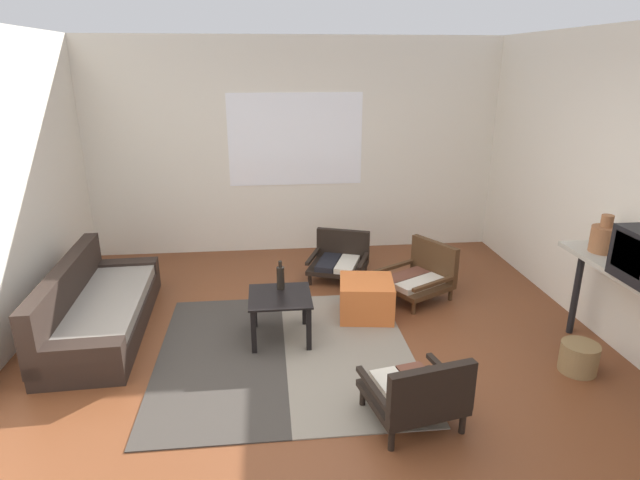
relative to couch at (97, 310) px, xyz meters
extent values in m
plane|color=brown|center=(1.99, -0.94, -0.21)|extent=(7.80, 7.80, 0.00)
cube|color=silver|center=(1.99, 2.12, 1.14)|extent=(5.60, 0.12, 2.70)
cube|color=white|center=(1.99, 2.06, 1.25)|extent=(1.69, 0.01, 1.15)
cube|color=silver|center=(4.65, -0.64, 1.14)|extent=(0.12, 6.60, 2.70)
cube|color=#38332D|center=(1.17, -0.61, -0.20)|extent=(1.08, 2.21, 0.01)
cube|color=gray|center=(2.26, -0.61, -0.20)|extent=(1.08, 2.21, 0.01)
cube|color=black|center=(0.06, 0.00, -0.10)|extent=(0.80, 1.97, 0.22)
cube|color=gray|center=(0.09, 0.00, 0.06)|extent=(0.70, 1.79, 0.10)
cube|color=black|center=(-0.24, -0.01, 0.18)|extent=(0.22, 1.95, 0.54)
cube|color=black|center=(0.03, 0.89, -0.03)|extent=(0.73, 0.21, 0.35)
cube|color=black|center=(0.10, -0.88, -0.03)|extent=(0.73, 0.21, 0.35)
cube|color=black|center=(1.69, -0.34, 0.21)|extent=(0.55, 0.55, 0.02)
cube|color=black|center=(1.45, -0.10, 0.00)|extent=(0.04, 0.04, 0.41)
cube|color=black|center=(1.93, -0.10, 0.00)|extent=(0.04, 0.04, 0.41)
cube|color=black|center=(1.45, -0.57, 0.00)|extent=(0.04, 0.04, 0.41)
cube|color=black|center=(1.93, -0.57, 0.00)|extent=(0.04, 0.04, 0.41)
cylinder|color=black|center=(2.57, 0.64, -0.15)|extent=(0.04, 0.04, 0.12)
cylinder|color=black|center=(2.05, 0.83, -0.15)|extent=(0.04, 0.04, 0.12)
cylinder|color=black|center=(2.74, 1.10, -0.15)|extent=(0.04, 0.04, 0.12)
cylinder|color=black|center=(2.23, 1.29, -0.15)|extent=(0.04, 0.04, 0.12)
cube|color=black|center=(2.40, 0.97, -0.06)|extent=(0.79, 0.75, 0.05)
cube|color=beige|center=(2.49, 0.91, 0.00)|extent=(0.37, 0.55, 0.06)
cube|color=black|center=(2.29, 0.98, 0.00)|extent=(0.37, 0.55, 0.06)
cube|color=black|center=(2.49, 1.20, 0.14)|extent=(0.61, 0.28, 0.34)
cube|color=black|center=(2.67, 0.86, 0.06)|extent=(0.24, 0.55, 0.04)
cube|color=black|center=(2.12, 1.07, 0.06)|extent=(0.24, 0.55, 0.04)
cylinder|color=black|center=(2.25, -1.38, -0.13)|extent=(0.04, 0.04, 0.16)
cylinder|color=black|center=(2.76, -1.27, -0.13)|extent=(0.04, 0.04, 0.16)
cylinder|color=black|center=(2.35, -1.86, -0.13)|extent=(0.04, 0.04, 0.16)
cylinder|color=black|center=(2.87, -1.75, -0.13)|extent=(0.04, 0.04, 0.16)
cube|color=black|center=(2.56, -1.57, -0.03)|extent=(0.71, 0.68, 0.05)
cube|color=beige|center=(2.45, -1.57, 0.03)|extent=(0.30, 0.53, 0.06)
cube|color=brown|center=(2.66, -1.52, 0.03)|extent=(0.30, 0.53, 0.06)
cube|color=black|center=(2.61, -1.81, 0.18)|extent=(0.61, 0.20, 0.36)
cube|color=black|center=(2.28, -1.63, 0.09)|extent=(0.16, 0.56, 0.04)
cube|color=black|center=(2.83, -1.51, 0.09)|extent=(0.16, 0.56, 0.04)
cylinder|color=#472D19|center=(3.02, 0.01, -0.14)|extent=(0.04, 0.04, 0.13)
cylinder|color=#472D19|center=(2.76, 0.47, -0.14)|extent=(0.04, 0.04, 0.13)
cylinder|color=#472D19|center=(3.50, 0.28, -0.14)|extent=(0.04, 0.04, 0.13)
cylinder|color=#472D19|center=(3.23, 0.74, -0.14)|extent=(0.04, 0.04, 0.13)
cube|color=#472D19|center=(3.13, 0.38, -0.05)|extent=(0.85, 0.85, 0.05)
cube|color=beige|center=(3.16, 0.27, 0.00)|extent=(0.59, 0.46, 0.06)
cube|color=brown|center=(3.06, 0.46, 0.00)|extent=(0.59, 0.46, 0.06)
cube|color=#472D19|center=(3.37, 0.52, 0.17)|extent=(0.37, 0.57, 0.39)
cube|color=#472D19|center=(3.27, 0.13, 0.06)|extent=(0.57, 0.35, 0.04)
cube|color=#472D19|center=(2.98, 0.63, 0.06)|extent=(0.57, 0.35, 0.04)
cube|color=#D1662D|center=(2.54, 0.02, -0.02)|extent=(0.58, 0.58, 0.38)
cube|color=#B2AD9E|center=(4.37, -1.17, 0.66)|extent=(0.42, 1.44, 0.04)
cylinder|color=black|center=(4.37, -0.51, 0.22)|extent=(0.06, 0.06, 0.85)
cube|color=black|center=(4.13, -1.36, 0.89)|extent=(0.01, 0.32, 0.27)
cylinder|color=#935B38|center=(4.37, -0.75, 0.79)|extent=(0.22, 0.22, 0.22)
cylinder|color=#935B38|center=(4.37, -0.75, 0.95)|extent=(0.10, 0.10, 0.10)
cylinder|color=black|center=(1.70, -0.20, 0.33)|extent=(0.07, 0.07, 0.21)
cylinder|color=black|center=(1.70, -0.20, 0.46)|extent=(0.03, 0.03, 0.06)
cylinder|color=olive|center=(4.07, -1.12, -0.08)|extent=(0.30, 0.30, 0.24)
camera|label=1|loc=(1.60, -4.55, 2.18)|focal=29.19mm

